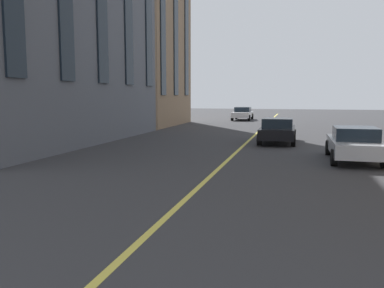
% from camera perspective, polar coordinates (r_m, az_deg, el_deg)
% --- Properties ---
extents(lane_centre_line, '(80.00, 0.16, 0.01)m').
position_cam_1_polar(lane_centre_line, '(18.72, 6.36, -1.11)').
color(lane_centre_line, '#D8C64C').
rests_on(lane_centre_line, ground_plane).
extents(car_white_mid, '(4.40, 1.95, 1.37)m').
position_cam_1_polar(car_white_mid, '(43.02, 7.19, 4.34)').
color(car_white_mid, silver).
rests_on(car_white_mid, ground_plane).
extents(car_black_near, '(4.40, 1.95, 1.37)m').
position_cam_1_polar(car_black_near, '(22.57, 12.06, 1.93)').
color(car_black_near, black).
rests_on(car_black_near, ground_plane).
extents(car_silver_parked_a, '(4.40, 1.95, 1.37)m').
position_cam_1_polar(car_silver_parked_a, '(17.21, 22.05, 0.06)').
color(car_silver_parked_a, '#B7BABF').
rests_on(car_silver_parked_a, ground_plane).
extents(building_left_far, '(10.15, 11.78, 18.72)m').
position_cam_1_polar(building_left_far, '(37.50, -11.34, 17.17)').
color(building_left_far, '#846B51').
rests_on(building_left_far, ground_plane).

